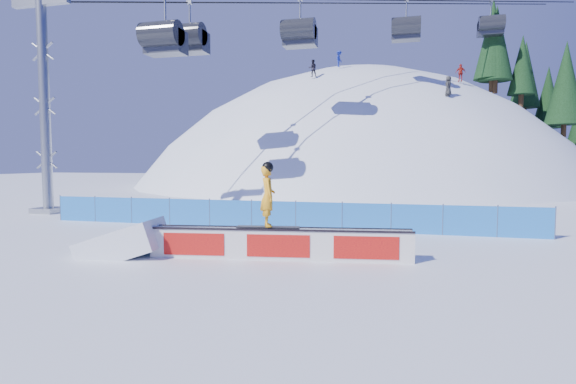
# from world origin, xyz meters

# --- Properties ---
(ground) EXTENTS (160.00, 160.00, 0.00)m
(ground) POSITION_xyz_m (0.00, 0.00, 0.00)
(ground) COLOR white
(ground) RESTS_ON ground
(snow_hill) EXTENTS (64.00, 64.00, 64.00)m
(snow_hill) POSITION_xyz_m (0.00, 42.00, -18.00)
(snow_hill) COLOR white
(snow_hill) RESTS_ON ground
(safety_fence) EXTENTS (22.05, 0.05, 1.30)m
(safety_fence) POSITION_xyz_m (0.00, 4.50, 0.60)
(safety_fence) COLOR blue
(safety_fence) RESTS_ON ground
(chairlift) EXTENTS (40.80, 41.70, 22.00)m
(chairlift) POSITION_xyz_m (4.74, 27.49, 16.89)
(chairlift) COLOR gray
(chairlift) RESTS_ON ground
(rail_box) EXTENTS (7.89, 1.64, 0.95)m
(rail_box) POSITION_xyz_m (1.86, -1.29, 0.47)
(rail_box) COLOR silver
(rail_box) RESTS_ON ground
(snow_ramp) EXTENTS (2.79, 1.96, 1.61)m
(snow_ramp) POSITION_xyz_m (-3.02, -1.97, 0.00)
(snow_ramp) COLOR white
(snow_ramp) RESTS_ON ground
(snowboarder) EXTENTS (1.92, 0.79, 1.98)m
(snowboarder) POSITION_xyz_m (1.52, -1.34, 1.92)
(snowboarder) COLOR black
(snowboarder) RESTS_ON rail_box
(distant_skiers) EXTENTS (14.74, 7.40, 5.84)m
(distant_skiers) POSITION_xyz_m (2.90, 30.23, 11.70)
(distant_skiers) COLOR black
(distant_skiers) RESTS_ON ground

